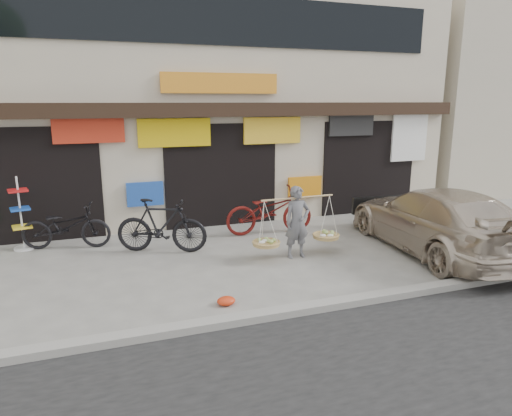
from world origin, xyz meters
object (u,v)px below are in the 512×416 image
object	(u,v)px
street_vendor	(297,225)
bike_1	(161,226)
display_rack	(21,220)
bike_2	(269,211)
bike_0	(66,226)
suv	(436,220)

from	to	relation	value
street_vendor	bike_1	xyz separation A→B (m)	(-2.67, 1.30, -0.10)
bike_1	display_rack	world-z (taller)	display_rack
bike_2	display_rack	world-z (taller)	display_rack
bike_0	bike_1	distance (m)	2.23
bike_2	display_rack	size ratio (longest dim) A/B	1.34
street_vendor	bike_1	bearing A→B (deg)	151.91
display_rack	bike_1	bearing A→B (deg)	-22.95
street_vendor	bike_2	size ratio (longest dim) A/B	0.89
bike_0	display_rack	distance (m)	0.97
bike_2	display_rack	distance (m)	5.72
display_rack	bike_0	bearing A→B (deg)	-15.06
bike_2	display_rack	bearing A→B (deg)	86.69
street_vendor	bike_0	distance (m)	5.20
bike_2	bike_1	bearing A→B (deg)	105.12
suv	display_rack	world-z (taller)	display_rack
bike_1	display_rack	bearing A→B (deg)	90.33
bike_0	suv	bearing A→B (deg)	-98.04
street_vendor	bike_1	distance (m)	2.97
suv	display_rack	size ratio (longest dim) A/B	3.05
street_vendor	display_rack	world-z (taller)	display_rack
street_vendor	display_rack	distance (m)	6.14
bike_2	suv	world-z (taller)	suv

